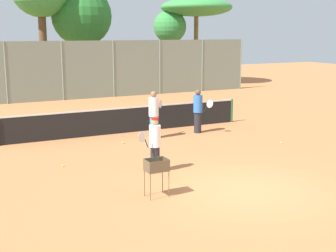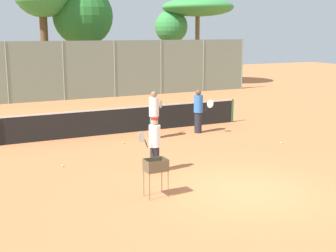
% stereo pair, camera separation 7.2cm
% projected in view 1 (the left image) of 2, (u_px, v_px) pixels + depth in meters
% --- Properties ---
extents(ground_plane, '(80.00, 80.00, 0.00)m').
position_uv_depth(ground_plane, '(246.00, 191.00, 12.25)').
color(ground_plane, '#C67242').
extents(tennis_net, '(10.38, 0.10, 1.07)m').
position_uv_depth(tennis_net, '(128.00, 119.00, 19.30)').
color(tennis_net, '#26592D').
rests_on(tennis_net, ground_plane).
extents(back_fence, '(26.30, 0.08, 3.58)m').
position_uv_depth(back_fence, '(63.00, 71.00, 28.24)').
color(back_fence, gray).
rests_on(back_fence, ground_plane).
extents(tree_1, '(4.21, 4.21, 7.31)m').
position_uv_depth(tree_1, '(82.00, 17.00, 32.73)').
color(tree_1, brown).
rests_on(tree_1, ground_plane).
extents(tree_2, '(2.66, 2.66, 6.09)m').
position_uv_depth(tree_2, '(73.00, 23.00, 33.65)').
color(tree_2, brown).
rests_on(tree_2, ground_plane).
extents(tree_3, '(5.61, 5.61, 6.69)m').
position_uv_depth(tree_3, '(196.00, 8.00, 36.51)').
color(tree_3, brown).
rests_on(tree_3, ground_plane).
extents(tree_4, '(2.58, 2.58, 5.81)m').
position_uv_depth(tree_4, '(170.00, 27.00, 36.71)').
color(tree_4, brown).
rests_on(tree_4, ground_plane).
extents(player_white_outfit, '(0.86, 0.43, 1.65)m').
position_uv_depth(player_white_outfit, '(155.00, 144.00, 13.75)').
color(player_white_outfit, '#26262D').
rests_on(player_white_outfit, ground_plane).
extents(player_red_cap, '(0.57, 0.84, 1.80)m').
position_uv_depth(player_red_cap, '(198.00, 111.00, 19.19)').
color(player_red_cap, '#26262D').
rests_on(player_red_cap, ground_plane).
extents(player_yellow_shirt, '(0.82, 0.65, 1.86)m').
position_uv_depth(player_yellow_shirt, '(154.00, 114.00, 18.18)').
color(player_yellow_shirt, teal).
rests_on(player_yellow_shirt, ground_plane).
extents(ball_cart, '(0.56, 0.41, 0.98)m').
position_uv_depth(ball_cart, '(157.00, 168.00, 11.71)').
color(ball_cart, brown).
rests_on(ball_cart, ground_plane).
extents(tennis_ball_0, '(0.07, 0.07, 0.07)m').
position_uv_depth(tennis_ball_0, '(159.00, 133.00, 19.16)').
color(tennis_ball_0, '#D1E54C').
rests_on(tennis_ball_0, ground_plane).
extents(tennis_ball_1, '(0.07, 0.07, 0.07)m').
position_uv_depth(tennis_ball_1, '(123.00, 143.00, 17.48)').
color(tennis_ball_1, '#D1E54C').
rests_on(tennis_ball_1, ground_plane).
extents(tennis_ball_2, '(0.07, 0.07, 0.07)m').
position_uv_depth(tennis_ball_2, '(63.00, 166.00, 14.46)').
color(tennis_ball_2, '#D1E54C').
rests_on(tennis_ball_2, ground_plane).
extents(tennis_ball_3, '(0.07, 0.07, 0.07)m').
position_uv_depth(tennis_ball_3, '(281.00, 143.00, 17.46)').
color(tennis_ball_3, '#D1E54C').
rests_on(tennis_ball_3, ground_plane).
extents(parked_car, '(4.20, 1.70, 1.60)m').
position_uv_depth(parked_car, '(120.00, 81.00, 33.44)').
color(parked_car, white).
rests_on(parked_car, ground_plane).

